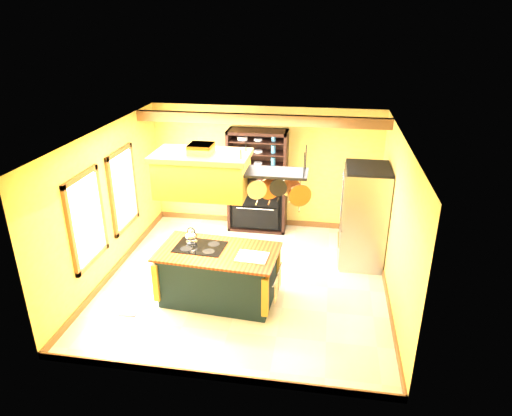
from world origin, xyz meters
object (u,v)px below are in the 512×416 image
(kitchen_island, at_px, (219,275))
(pot_rack, at_px, (275,181))
(range_hood, at_px, (202,173))
(refrigerator, at_px, (363,218))
(hutch, at_px, (258,191))

(kitchen_island, distance_m, pot_rack, 1.95)
(range_hood, xyz_separation_m, refrigerator, (2.61, 1.68, -1.33))
(kitchen_island, height_order, refrigerator, refrigerator)
(range_hood, bearing_deg, hutch, 81.96)
(range_hood, relative_size, refrigerator, 0.77)
(pot_rack, distance_m, refrigerator, 2.58)
(range_hood, height_order, hutch, range_hood)
(hutch, bearing_deg, pot_rack, -76.25)
(pot_rack, bearing_deg, range_hood, 180.00)
(kitchen_island, distance_m, refrigerator, 2.97)
(pot_rack, bearing_deg, refrigerator, 48.22)
(kitchen_island, bearing_deg, range_hood, -175.62)
(refrigerator, distance_m, hutch, 2.51)
(kitchen_island, relative_size, pot_rack, 1.83)
(range_hood, height_order, pot_rack, same)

